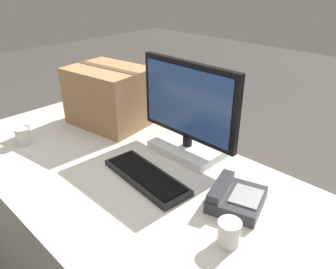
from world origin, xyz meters
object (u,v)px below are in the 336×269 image
(desk_phone, at_px, (235,198))
(paper_cup_right, at_px, (229,233))
(monitor, at_px, (188,117))
(cardboard_box, at_px, (109,96))
(keyboard, at_px, (146,176))
(paper_cup_left, at_px, (23,136))

(desk_phone, relative_size, paper_cup_right, 2.83)
(monitor, xyz_separation_m, cardboard_box, (-0.53, -0.04, -0.03))
(monitor, relative_size, paper_cup_right, 6.03)
(keyboard, distance_m, paper_cup_right, 0.45)
(desk_phone, bearing_deg, keyboard, -178.22)
(keyboard, relative_size, paper_cup_left, 4.92)
(monitor, relative_size, paper_cup_left, 5.95)
(keyboard, distance_m, paper_cup_left, 0.69)
(paper_cup_left, relative_size, paper_cup_right, 1.01)
(desk_phone, bearing_deg, paper_cup_right, -78.60)
(paper_cup_left, relative_size, cardboard_box, 0.19)
(paper_cup_left, bearing_deg, cardboard_box, 77.24)
(keyboard, bearing_deg, paper_cup_right, -1.74)
(monitor, height_order, paper_cup_right, monitor)
(paper_cup_right, relative_size, cardboard_box, 0.19)
(monitor, distance_m, cardboard_box, 0.53)
(monitor, xyz_separation_m, paper_cup_right, (0.47, -0.34, -0.14))
(paper_cup_left, bearing_deg, paper_cup_right, 8.02)
(keyboard, distance_m, desk_phone, 0.37)
(desk_phone, bearing_deg, cardboard_box, 155.44)
(paper_cup_left, distance_m, cardboard_box, 0.48)
(monitor, relative_size, keyboard, 1.21)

